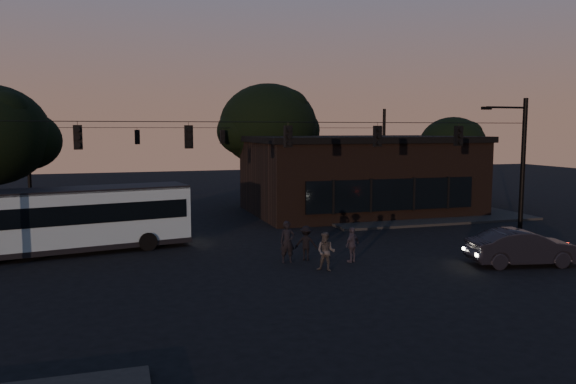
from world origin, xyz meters
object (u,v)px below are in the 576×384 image
object	(u,v)px
bus	(72,217)
car	(523,247)
pedestrian_a	(287,242)
building	(358,174)
pedestrian_d	(306,243)
pedestrian_c	(352,245)
pedestrian_b	(326,252)

from	to	relation	value
bus	car	distance (m)	20.66
pedestrian_a	bus	bearing A→B (deg)	155.88
building	pedestrian_d	size ratio (longest dim) A/B	9.90
building	car	world-z (taller)	building
building	car	distance (m)	16.85
car	pedestrian_a	xyz separation A→B (m)	(-9.63, 3.52, 0.15)
car	pedestrian_c	size ratio (longest dim) A/B	3.00
pedestrian_a	pedestrian_c	xyz separation A→B (m)	(2.77, -0.79, -0.14)
car	pedestrian_c	world-z (taller)	pedestrian_c
car	pedestrian_d	distance (m)	9.45
bus	pedestrian_b	bearing A→B (deg)	-44.30
bus	pedestrian_c	xyz separation A→B (m)	(11.96, -5.73, -0.95)
bus	building	bearing A→B (deg)	13.30
car	pedestrian_d	size ratio (longest dim) A/B	3.04
pedestrian_d	pedestrian_b	bearing A→B (deg)	115.91
car	pedestrian_b	size ratio (longest dim) A/B	2.90
building	pedestrian_c	distance (m)	15.63
pedestrian_c	pedestrian_d	distance (m)	2.08
pedestrian_b	pedestrian_d	world-z (taller)	pedestrian_b
car	building	bearing A→B (deg)	11.98
car	pedestrian_b	world-z (taller)	pedestrian_b
bus	car	world-z (taller)	bus
building	bus	distance (m)	20.39
bus	car	bearing A→B (deg)	-34.89
pedestrian_a	pedestrian_d	world-z (taller)	pedestrian_a
bus	pedestrian_a	distance (m)	10.47
car	pedestrian_a	world-z (taller)	pedestrian_a
building	pedestrian_c	world-z (taller)	building
bus	pedestrian_c	size ratio (longest dim) A/B	7.17
bus	pedestrian_d	world-z (taller)	bus
bus	pedestrian_b	world-z (taller)	bus
bus	pedestrian_c	bearing A→B (deg)	-36.29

